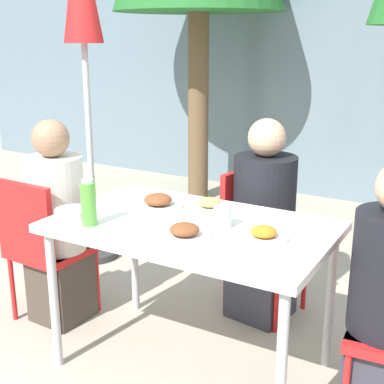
{
  "coord_description": "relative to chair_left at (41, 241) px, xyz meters",
  "views": [
    {
      "loc": [
        1.17,
        -2.04,
        1.6
      ],
      "look_at": [
        0.0,
        0.0,
        0.91
      ],
      "focal_mm": 50.0,
      "sensor_mm": 36.0,
      "label": 1
    }
  ],
  "objects": [
    {
      "name": "ground_plane",
      "position": [
        0.95,
        0.04,
        -0.5
      ],
      "size": [
        24.0,
        24.0,
        0.0
      ],
      "primitive_type": "plane",
      "color": "#B2A893"
    },
    {
      "name": "building_facade",
      "position": [
        0.95,
        3.33,
        1.0
      ],
      "size": [
        10.0,
        0.2,
        3.0
      ],
      "color": "slate",
      "rests_on": "ground"
    },
    {
      "name": "dining_table",
      "position": [
        0.95,
        0.04,
        0.2
      ],
      "size": [
        1.29,
        0.79,
        0.76
      ],
      "color": "white",
      "rests_on": "ground"
    },
    {
      "name": "chair_left",
      "position": [
        0.0,
        0.0,
        0.0
      ],
      "size": [
        0.42,
        0.42,
        0.85
      ],
      "rotation": [
        0.0,
        0.0,
        -0.04
      ],
      "color": "red",
      "rests_on": "ground"
    },
    {
      "name": "person_left",
      "position": [
        0.05,
        0.08,
        0.06
      ],
      "size": [
        0.32,
        0.32,
        1.17
      ],
      "rotation": [
        0.0,
        0.0,
        -0.04
      ],
      "color": "#473D33",
      "rests_on": "ground"
    },
    {
      "name": "chair_far",
      "position": [
        0.97,
        0.75,
        0.0
      ],
      "size": [
        0.46,
        0.46,
        0.85
      ],
      "rotation": [
        0.0,
        0.0,
        -1.72
      ],
      "color": "red",
      "rests_on": "ground"
    },
    {
      "name": "person_far",
      "position": [
        1.05,
        0.69,
        0.05
      ],
      "size": [
        0.36,
        0.36,
        1.17
      ],
      "rotation": [
        0.0,
        0.0,
        -1.72
      ],
      "color": "#383842",
      "rests_on": "ground"
    },
    {
      "name": "closed_umbrella",
      "position": [
        -0.37,
        0.89,
        1.24
      ],
      "size": [
        0.36,
        0.36,
        2.38
      ],
      "color": "#333333",
      "rests_on": "ground"
    },
    {
      "name": "plate_0",
      "position": [
        1.02,
        -0.14,
        0.29
      ],
      "size": [
        0.24,
        0.24,
        0.07
      ],
      "color": "white",
      "rests_on": "dining_table"
    },
    {
      "name": "plate_1",
      "position": [
        0.92,
        0.26,
        0.29
      ],
      "size": [
        0.21,
        0.21,
        0.06
      ],
      "color": "white",
      "rests_on": "dining_table"
    },
    {
      "name": "plate_2",
      "position": [
        1.32,
        0.01,
        0.29
      ],
      "size": [
        0.21,
        0.21,
        0.06
      ],
      "color": "white",
      "rests_on": "dining_table"
    },
    {
      "name": "plate_3",
      "position": [
        0.68,
        0.16,
        0.29
      ],
      "size": [
        0.26,
        0.26,
        0.07
      ],
      "color": "white",
      "rests_on": "dining_table"
    },
    {
      "name": "bottle",
      "position": [
        0.55,
        -0.22,
        0.37
      ],
      "size": [
        0.07,
        0.07,
        0.22
      ],
      "color": "#51A338",
      "rests_on": "dining_table"
    },
    {
      "name": "drinking_cup",
      "position": [
        1.1,
        0.06,
        0.31
      ],
      "size": [
        0.08,
        0.08,
        0.1
      ],
      "color": "silver",
      "rests_on": "dining_table"
    },
    {
      "name": "salad_bowl",
      "position": [
        0.42,
        -0.19,
        0.29
      ],
      "size": [
        0.17,
        0.17,
        0.05
      ],
      "color": "white",
      "rests_on": "dining_table"
    }
  ]
}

